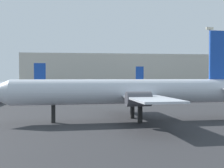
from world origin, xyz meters
name	(u,v)px	position (x,y,z in m)	size (l,w,h in m)	color
airplane_on_taxiway	(128,91)	(5.35, 28.47, 3.75)	(35.03, 22.20, 11.80)	silver
airplane_far_left	(169,86)	(26.05, 74.81, 2.92)	(26.08, 18.55, 8.64)	silver
light_mast_right	(209,57)	(41.66, 81.11, 12.16)	(2.40, 0.50, 21.75)	slate
terminal_building	(117,73)	(15.70, 113.15, 7.22)	(76.17, 27.35, 14.43)	beige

